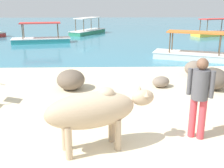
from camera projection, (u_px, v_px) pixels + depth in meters
name	position (u px, v px, depth m)	size (l,w,h in m)	color
sand_beach	(129.00, 168.00, 4.55)	(18.00, 14.00, 0.04)	beige
water_surface	(108.00, 30.00, 25.57)	(60.00, 36.00, 0.03)	teal
cow	(94.00, 110.00, 4.85)	(2.09, 1.10, 1.17)	tan
person_standing	(200.00, 93.00, 5.23)	(0.45, 0.32, 1.62)	#CC3D47
shore_rock_large	(161.00, 82.00, 8.64)	(0.58, 0.45, 0.34)	gray
shore_rock_medium	(213.00, 78.00, 8.44)	(1.03, 0.88, 0.65)	brown
shore_rock_small	(194.00, 68.00, 9.90)	(0.69, 0.54, 0.55)	gray
shore_rock_flat	(71.00, 80.00, 8.38)	(0.89, 0.85, 0.61)	#6B5B4C
boat_green	(88.00, 31.00, 22.21)	(2.90, 3.73, 1.29)	#338E66
boat_white	(194.00, 54.00, 12.72)	(3.84, 2.44, 1.29)	white
boat_teal	(41.00, 39.00, 17.59)	(3.82, 1.79, 1.29)	teal
boat_yellow	(214.00, 32.00, 21.19)	(3.84, 2.44, 1.29)	gold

